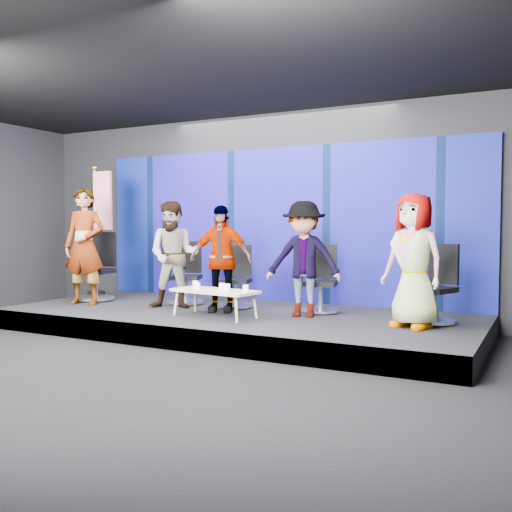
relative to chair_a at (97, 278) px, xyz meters
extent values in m
plane|color=black|center=(2.77, -2.55, -0.69)|extent=(10.00, 10.00, 0.00)
cube|color=black|center=(2.77, 1.45, 1.06)|extent=(10.00, 0.02, 3.50)
cube|color=black|center=(2.77, -2.55, 2.81)|extent=(10.00, 8.00, 0.02)
cube|color=black|center=(2.77, -0.05, -0.54)|extent=(7.00, 3.00, 0.30)
cube|color=navy|center=(2.77, 1.40, 0.91)|extent=(7.00, 0.08, 2.60)
cylinder|color=silver|center=(0.02, -0.06, -0.35)|extent=(0.80, 0.80, 0.07)
cylinder|color=silver|center=(0.02, -0.06, -0.10)|extent=(0.08, 0.08, 0.44)
cube|color=black|center=(0.02, -0.06, 0.12)|extent=(0.64, 0.64, 0.08)
cube|color=black|center=(-0.05, 0.20, 0.48)|extent=(0.48, 0.17, 0.61)
imported|color=black|center=(0.18, -0.48, 0.56)|extent=(0.78, 0.61, 1.90)
cylinder|color=silver|center=(1.66, 0.26, -0.36)|extent=(0.75, 0.75, 0.06)
cylinder|color=silver|center=(1.66, 0.26, -0.14)|extent=(0.07, 0.07, 0.38)
cube|color=black|center=(1.66, 0.26, 0.06)|extent=(0.60, 0.60, 0.07)
cube|color=black|center=(1.57, 0.48, 0.37)|extent=(0.41, 0.20, 0.53)
imported|color=black|center=(1.74, -0.18, 0.44)|extent=(0.98, 0.88, 1.66)
cylinder|color=silver|center=(2.57, 0.29, -0.36)|extent=(0.68, 0.68, 0.06)
cylinder|color=silver|center=(2.57, 0.29, -0.15)|extent=(0.06, 0.06, 0.37)
cube|color=black|center=(2.57, 0.29, 0.04)|extent=(0.54, 0.54, 0.06)
cube|color=black|center=(2.51, 0.50, 0.34)|extent=(0.40, 0.15, 0.50)
imported|color=black|center=(2.57, -0.16, 0.41)|extent=(1.00, 0.63, 1.58)
cylinder|color=silver|center=(3.93, 0.43, -0.36)|extent=(0.67, 0.67, 0.06)
cylinder|color=silver|center=(3.93, 0.43, -0.14)|extent=(0.07, 0.07, 0.38)
cube|color=black|center=(3.93, 0.43, 0.05)|extent=(0.53, 0.53, 0.07)
cube|color=black|center=(3.88, 0.65, 0.36)|extent=(0.42, 0.13, 0.52)
imported|color=black|center=(3.84, -0.01, 0.43)|extent=(1.15, 0.80, 1.62)
cylinder|color=silver|center=(5.57, 0.23, -0.36)|extent=(0.76, 0.76, 0.06)
cylinder|color=silver|center=(5.57, 0.23, -0.13)|extent=(0.07, 0.07, 0.39)
cube|color=black|center=(5.57, 0.23, 0.06)|extent=(0.61, 0.61, 0.07)
cube|color=black|center=(5.66, 0.44, 0.39)|extent=(0.42, 0.21, 0.54)
imported|color=black|center=(5.40, -0.19, 0.46)|extent=(0.96, 0.81, 1.69)
cube|color=tan|center=(2.75, -0.62, -0.02)|extent=(1.31, 0.71, 0.04)
cylinder|color=tan|center=(2.18, -0.74, -0.21)|extent=(0.03, 0.03, 0.35)
cylinder|color=tan|center=(2.24, -0.33, -0.21)|extent=(0.03, 0.03, 0.35)
cylinder|color=tan|center=(3.26, -0.90, -0.21)|extent=(0.03, 0.03, 0.35)
cylinder|color=tan|center=(3.32, -0.49, -0.21)|extent=(0.03, 0.03, 0.35)
cylinder|color=white|center=(2.33, -0.47, 0.05)|extent=(0.08, 0.08, 0.09)
cylinder|color=white|center=(2.52, -0.71, 0.05)|extent=(0.08, 0.08, 0.10)
cylinder|color=white|center=(2.84, -0.57, 0.05)|extent=(0.08, 0.08, 0.09)
cylinder|color=white|center=(2.99, -0.68, 0.05)|extent=(0.08, 0.08, 0.10)
cylinder|color=white|center=(3.27, -0.67, 0.05)|extent=(0.08, 0.08, 0.10)
cylinder|color=black|center=(-0.38, 0.38, -0.34)|extent=(0.32, 0.32, 0.10)
cylinder|color=#B98E3B|center=(-0.38, 0.38, 0.80)|extent=(0.04, 0.04, 2.17)
sphere|color=#B98E3B|center=(-0.38, 0.38, 1.93)|extent=(0.11, 0.11, 0.11)
cube|color=#A51224|center=(-0.18, 0.36, 1.34)|extent=(0.38, 0.07, 1.03)
camera|label=1|loc=(6.93, -7.39, 0.89)|focal=40.00mm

